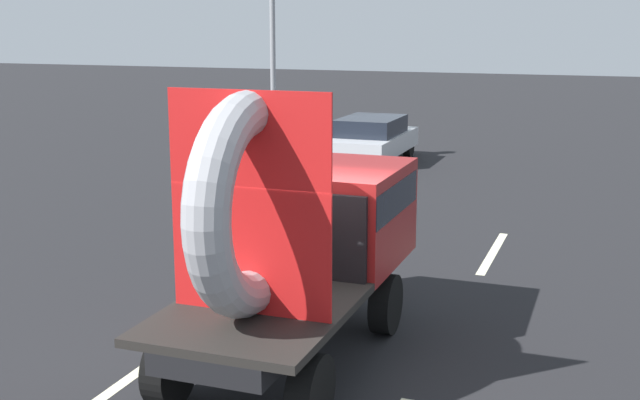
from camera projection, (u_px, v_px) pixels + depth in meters
name	position (u px, v px, depth m)	size (l,w,h in m)	color
ground_plane	(281.00, 358.00, 10.51)	(120.00, 120.00, 0.00)	black
flatbed_truck	(304.00, 228.00, 10.47)	(2.02, 4.87, 3.54)	black
distant_sedan	(372.00, 139.00, 24.79)	(1.86, 4.34, 1.42)	black
traffic_light	(273.00, 30.00, 23.80)	(0.42, 0.36, 6.16)	gray
lane_dash_left_far	(326.00, 237.00, 16.43)	(2.77, 0.16, 0.01)	beige
lane_dash_right_far	(493.00, 252.00, 15.30)	(2.96, 0.16, 0.01)	beige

